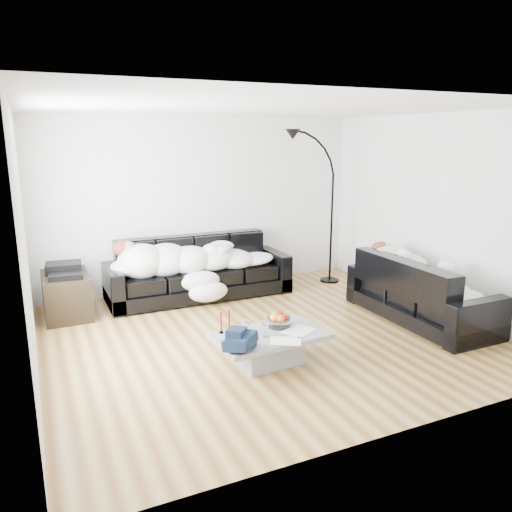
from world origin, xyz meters
name	(u,v)px	position (x,y,z in m)	size (l,w,h in m)	color
ground	(266,335)	(0.00, 0.00, 0.00)	(5.00, 5.00, 0.00)	brown
wall_back	(203,204)	(0.00, 2.25, 1.30)	(5.00, 0.02, 2.60)	silver
wall_left	(25,247)	(-2.50, 0.00, 1.30)	(0.02, 4.50, 2.60)	silver
wall_right	(436,213)	(2.50, 0.00, 1.30)	(0.02, 4.50, 2.60)	silver
ceiling	(268,107)	(0.00, 0.00, 2.60)	(5.00, 5.00, 0.00)	white
sofa_back	(199,268)	(-0.26, 1.75, 0.43)	(2.64, 0.91, 0.86)	black
sofa_right	(421,289)	(2.02, -0.35, 0.41)	(2.02, 0.86, 0.82)	black
sleeper_back	(199,255)	(-0.26, 1.70, 0.64)	(2.23, 0.77, 0.45)	white
sleeper_right	(422,272)	(2.02, -0.35, 0.63)	(1.73, 0.73, 0.42)	white
teal_cushion	(387,255)	(1.96, 0.27, 0.72)	(0.36, 0.30, 0.20)	#0B5043
coffee_table	(270,349)	(-0.30, -0.71, 0.17)	(1.15, 0.67, 0.33)	#939699
fruit_bowl	(279,319)	(-0.13, -0.57, 0.41)	(0.25, 0.25, 0.16)	white
wine_glass_a	(247,326)	(-0.53, -0.63, 0.42)	(0.07, 0.07, 0.17)	white
wine_glass_b	(245,330)	(-0.59, -0.72, 0.42)	(0.08, 0.08, 0.18)	white
wine_glass_c	(265,328)	(-0.39, -0.76, 0.42)	(0.08, 0.08, 0.18)	white
candle_left	(221,323)	(-0.76, -0.49, 0.45)	(0.04, 0.04, 0.22)	maroon
candle_right	(229,321)	(-0.66, -0.48, 0.45)	(0.04, 0.04, 0.23)	maroon
newspaper_a	(299,331)	(-0.01, -0.78, 0.34)	(0.32, 0.24, 0.01)	silver
newspaper_b	(285,341)	(-0.26, -0.96, 0.34)	(0.30, 0.22, 0.01)	silver
navy_jacket	(240,333)	(-0.73, -0.94, 0.49)	(0.32, 0.26, 0.16)	black
shoes	(387,306)	(1.89, 0.13, 0.05)	(0.43, 0.31, 0.10)	#472311
av_cabinet	(67,295)	(-2.09, 1.66, 0.28)	(0.57, 0.83, 0.57)	black
stereo	(64,269)	(-2.09, 1.66, 0.63)	(0.44, 0.34, 0.13)	black
floor_lamp	(332,217)	(1.93, 1.62, 1.06)	(0.77, 0.31, 2.12)	black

